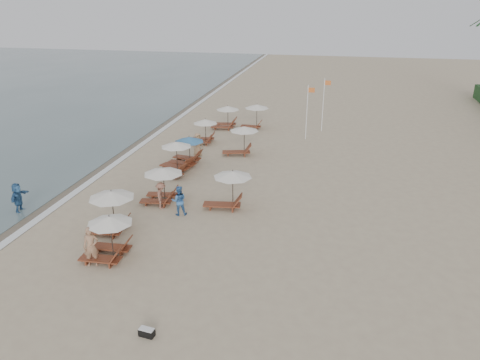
% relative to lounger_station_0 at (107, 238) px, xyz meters
% --- Properties ---
extents(ground, '(160.00, 160.00, 0.00)m').
position_rel_lounger_station_0_xyz_m(ground, '(5.45, 2.62, -1.06)').
color(ground, tan).
rests_on(ground, ground).
extents(wet_sand_band, '(3.20, 140.00, 0.01)m').
position_rel_lounger_station_0_xyz_m(wet_sand_band, '(-7.05, 12.62, -1.05)').
color(wet_sand_band, '#6B5E4C').
rests_on(wet_sand_band, ground).
extents(foam_line, '(0.50, 140.00, 0.02)m').
position_rel_lounger_station_0_xyz_m(foam_line, '(-5.75, 12.62, -1.04)').
color(foam_line, white).
rests_on(foam_line, ground).
extents(lounger_station_0, '(2.49, 2.11, 2.19)m').
position_rel_lounger_station_0_xyz_m(lounger_station_0, '(0.00, 0.00, 0.00)').
color(lounger_station_0, brown).
rests_on(lounger_station_0, ground).
extents(lounger_station_1, '(2.50, 2.34, 2.31)m').
position_rel_lounger_station_0_xyz_m(lounger_station_1, '(-1.05, 2.43, 0.23)').
color(lounger_station_1, brown).
rests_on(lounger_station_1, ground).
extents(lounger_station_2, '(2.56, 2.32, 2.16)m').
position_rel_lounger_station_0_xyz_m(lounger_station_2, '(0.09, 6.56, 0.10)').
color(lounger_station_2, brown).
rests_on(lounger_station_2, ground).
extents(lounger_station_3, '(2.73, 2.71, 2.33)m').
position_rel_lounger_station_0_xyz_m(lounger_station_3, '(-0.86, 11.19, -0.06)').
color(lounger_station_3, brown).
rests_on(lounger_station_3, ground).
extents(lounger_station_4, '(2.66, 2.28, 2.08)m').
position_rel_lounger_station_0_xyz_m(lounger_station_4, '(-0.61, 13.27, -0.09)').
color(lounger_station_4, brown).
rests_on(lounger_station_4, ground).
extents(lounger_station_5, '(2.43, 2.07, 2.05)m').
position_rel_lounger_station_0_xyz_m(lounger_station_5, '(-0.89, 18.55, -0.05)').
color(lounger_station_5, brown).
rests_on(lounger_station_5, ground).
extents(lounger_station_6, '(2.64, 2.19, 2.11)m').
position_rel_lounger_station_0_xyz_m(lounger_station_6, '(-0.23, 23.50, -0.07)').
color(lounger_station_6, brown).
rests_on(lounger_station_6, ground).
extents(inland_station_0, '(2.86, 2.24, 2.22)m').
position_rel_lounger_station_0_xyz_m(inland_station_0, '(4.14, 6.55, 0.23)').
color(inland_station_0, brown).
rests_on(inland_station_0, ground).
extents(inland_station_1, '(2.87, 2.24, 2.22)m').
position_rel_lounger_station_0_xyz_m(inland_station_1, '(2.81, 16.19, 0.23)').
color(inland_station_1, brown).
rests_on(inland_station_1, ground).
extents(inland_station_2, '(2.60, 2.24, 2.22)m').
position_rel_lounger_station_0_xyz_m(inland_station_2, '(2.45, 24.06, 0.37)').
color(inland_station_2, brown).
rests_on(inland_station_2, ground).
extents(beachgoer_near, '(0.81, 0.68, 1.90)m').
position_rel_lounger_station_0_xyz_m(beachgoer_near, '(-0.43, -0.70, -0.11)').
color(beachgoer_near, '#9E7456').
rests_on(beachgoer_near, ground).
extents(beachgoer_mid_a, '(1.01, 0.91, 1.72)m').
position_rel_lounger_station_0_xyz_m(beachgoer_mid_a, '(1.71, 5.12, -0.19)').
color(beachgoer_mid_a, '#3769A7').
rests_on(beachgoer_mid_a, ground).
extents(beachgoer_mid_b, '(0.80, 1.13, 1.60)m').
position_rel_lounger_station_0_xyz_m(beachgoer_mid_b, '(0.42, 5.70, -0.26)').
color(beachgoer_mid_b, '#8B5947').
rests_on(beachgoer_mid_b, ground).
extents(beachgoer_far_b, '(0.99, 1.04, 1.79)m').
position_rel_lounger_station_0_xyz_m(beachgoer_far_b, '(-0.34, 15.30, -0.16)').
color(beachgoer_far_b, '#A6805A').
rests_on(beachgoer_far_b, ground).
extents(waterline_walker, '(0.69, 1.66, 1.74)m').
position_rel_lounger_station_0_xyz_m(waterline_walker, '(-7.33, 3.57, -0.19)').
color(waterline_walker, '#2E5A8A').
rests_on(waterline_walker, ground).
extents(duffel_bag, '(0.60, 0.36, 0.32)m').
position_rel_lounger_station_0_xyz_m(duffel_bag, '(3.86, -4.65, -0.90)').
color(duffel_bag, black).
rests_on(duffel_bag, ground).
extents(flag_pole_near, '(0.59, 0.08, 4.62)m').
position_rel_lounger_station_0_xyz_m(flag_pole_near, '(7.43, 21.61, 1.50)').
color(flag_pole_near, silver).
rests_on(flag_pole_near, ground).
extents(flag_pole_far, '(0.60, 0.08, 4.79)m').
position_rel_lounger_station_0_xyz_m(flag_pole_far, '(8.64, 24.36, 1.59)').
color(flag_pole_far, silver).
rests_on(flag_pole_far, ground).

